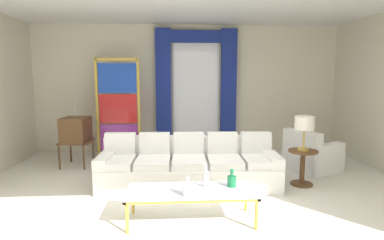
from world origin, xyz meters
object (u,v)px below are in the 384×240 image
coffee_table (191,192)px  armchair_white (311,156)px  peacock_figurine (134,151)px  bottle_amber_squat (188,189)px  bottle_blue_decanter (206,178)px  stained_glass_divider (118,111)px  vintage_tv (76,131)px  round_side_table (303,164)px  bottle_crystal_tall (232,180)px  table_lamp_brass (305,124)px  couch_white_long (189,167)px

coffee_table → armchair_white: 3.14m
peacock_figurine → bottle_amber_squat: bearing=-71.8°
bottle_blue_decanter → stained_glass_divider: 3.52m
vintage_tv → round_side_table: size_ratio=2.26×
bottle_crystal_tall → table_lamp_brass: bearing=38.6°
armchair_white → table_lamp_brass: table_lamp_brass is taller
table_lamp_brass → bottle_crystal_tall: bearing=-141.4°
round_side_table → bottle_crystal_tall: bearing=-141.4°
peacock_figurine → bottle_blue_decanter: bearing=-65.7°
coffee_table → couch_white_long: bearing=88.3°
bottle_crystal_tall → peacock_figurine: bearing=119.7°
couch_white_long → table_lamp_brass: 2.03m
vintage_tv → table_lamp_brass: size_ratio=2.36×
peacock_figurine → round_side_table: 3.42m
bottle_amber_squat → table_lamp_brass: 2.49m
couch_white_long → bottle_crystal_tall: bearing=-68.9°
bottle_crystal_tall → armchair_white: bearing=45.0°
stained_glass_divider → table_lamp_brass: stained_glass_divider is taller
coffee_table → table_lamp_brass: (1.93, 1.21, 0.65)m
couch_white_long → armchair_white: size_ratio=2.75×
couch_white_long → bottle_blue_decanter: bearing=-83.1°
bottle_amber_squat → round_side_table: 2.44m
bottle_amber_squat → bottle_blue_decanter: bearing=49.5°
round_side_table → table_lamp_brass: (0.00, 0.00, 0.67)m
bottle_amber_squat → bottle_crystal_tall: bearing=25.7°
round_side_table → table_lamp_brass: bearing=0.0°
couch_white_long → stained_glass_divider: 2.46m
bottle_blue_decanter → armchair_white: size_ratio=0.28×
coffee_table → peacock_figurine: peacock_figurine is taller
peacock_figurine → table_lamp_brass: size_ratio=1.05×
stained_glass_divider → peacock_figurine: 0.97m
bottle_crystal_tall → peacock_figurine: 3.21m
bottle_crystal_tall → bottle_amber_squat: 0.65m
round_side_table → couch_white_long: bearing=175.8°
vintage_tv → armchair_white: bearing=-7.6°
vintage_tv → peacock_figurine: size_ratio=2.24×
bottle_crystal_tall → bottle_amber_squat: size_ratio=0.99×
round_side_table → bottle_amber_squat: bearing=-144.8°
peacock_figurine → couch_white_long: bearing=-54.1°
stained_glass_divider → peacock_figurine: (0.36, -0.32, -0.84)m
couch_white_long → bottle_blue_decanter: 1.28m
armchair_white → table_lamp_brass: (-0.49, -0.78, 0.74)m
bottle_blue_decanter → peacock_figurine: 3.05m
peacock_figurine → bottle_crystal_tall: bearing=-60.3°
couch_white_long → round_side_table: size_ratio=4.95×
bottle_crystal_tall → couch_white_long: bearing=111.1°
coffee_table → stained_glass_divider: stained_glass_divider is taller
couch_white_long → bottle_amber_squat: bearing=-93.5°
coffee_table → round_side_table: round_side_table is taller
vintage_tv → peacock_figurine: 1.25m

